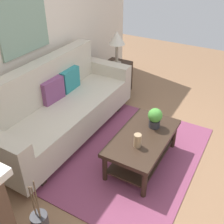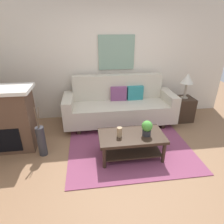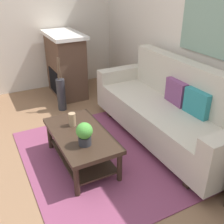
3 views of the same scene
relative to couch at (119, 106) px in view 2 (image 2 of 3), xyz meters
name	(u,v)px [view 2 (image 2 of 3)]	position (x,y,z in m)	size (l,w,h in m)	color
ground_plane	(135,163)	(0.03, -1.46, -0.43)	(9.45, 9.45, 0.00)	#8C6647
wall_back	(117,60)	(0.03, 0.54, 0.92)	(5.45, 0.10, 2.70)	beige
area_rug	(129,146)	(0.03, -0.96, -0.43)	(2.24, 1.89, 0.01)	#843D5B
couch	(119,106)	(0.00, 0.00, 0.00)	(2.44, 0.84, 1.08)	beige
throw_pillow_plum	(118,94)	(0.00, 0.12, 0.25)	(0.36, 0.12, 0.32)	#7A4270
throw_pillow_teal	(135,93)	(0.39, 0.12, 0.25)	(0.36, 0.12, 0.32)	teal
coffee_table	(131,141)	(-0.01, -1.26, -0.12)	(1.10, 0.60, 0.43)	#332319
tabletop_vase	(119,132)	(-0.22, -1.28, 0.08)	(0.09, 0.09, 0.16)	tan
potted_plant_tabletop	(147,128)	(0.23, -1.30, 0.14)	(0.18, 0.18, 0.26)	#2D2D33
side_table	(182,109)	(1.52, -0.05, -0.15)	(0.44, 0.44, 0.56)	#332319
table_lamp	(187,80)	(1.52, -0.05, 0.56)	(0.28, 0.28, 0.57)	gray
fireplace	(6,119)	(-2.15, -0.70, 0.15)	(1.02, 0.58, 1.16)	brown
floor_vase	(42,141)	(-1.54, -1.01, -0.16)	(0.14, 0.14, 0.55)	#2D2D33
floor_vase_branch_a	(38,118)	(-1.52, -1.01, 0.30)	(0.01, 0.01, 0.36)	brown
floor_vase_branch_b	(37,117)	(-1.55, -0.99, 0.30)	(0.01, 0.01, 0.36)	brown
floor_vase_branch_c	(36,118)	(-1.54, -1.02, 0.30)	(0.01, 0.01, 0.36)	brown
framed_painting	(116,53)	(0.00, 0.47, 1.10)	(0.81, 0.03, 0.75)	gray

